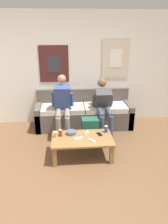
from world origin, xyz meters
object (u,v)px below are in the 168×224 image
at_px(ceramic_bowl, 71,132).
at_px(person_seated_adult, 63,104).
at_px(game_controller_near_right, 78,138).
at_px(couch, 84,114).
at_px(backpack, 90,130).
at_px(pillar_candle, 56,134).
at_px(cell_phone, 99,134).
at_px(game_controller_near_left, 92,141).
at_px(coffee_table, 82,141).
at_px(drink_can_red, 60,133).
at_px(person_seated_teen, 104,104).
at_px(game_controller_far_center, 87,133).
at_px(drink_can_blue, 106,129).

bearing_deg(ceramic_bowl, person_seated_adult, 101.07).
relative_size(person_seated_adult, game_controller_near_right, 8.73).
distance_m(couch, backpack, 0.71).
bearing_deg(person_seated_adult, backpack, -29.94).
xyz_separation_m(pillar_candle, cell_phone, (0.78, 0.03, -0.04)).
distance_m(game_controller_near_left, cell_phone, 0.29).
distance_m(coffee_table, drink_can_red, 0.41).
bearing_deg(person_seated_teen, coffee_table, -119.13).
height_order(game_controller_near_left, game_controller_near_right, same).
bearing_deg(person_seated_teen, couch, 138.58).
distance_m(couch, game_controller_far_center, 1.15).
bearing_deg(backpack, couch, 95.66).
xyz_separation_m(coffee_table, drink_can_red, (-0.38, 0.10, 0.12)).
distance_m(person_seated_adult, drink_can_blue, 1.12).
bearing_deg(ceramic_bowl, game_controller_near_right, -58.73).
distance_m(backpack, drink_can_red, 0.81).
bearing_deg(coffee_table, person_seated_teen, 60.87).
height_order(coffee_table, ceramic_bowl, ceramic_bowl).
bearing_deg(backpack, person_seated_adult, 150.06).
distance_m(couch, coffee_table, 1.32).
height_order(backpack, drink_can_red, drink_can_red).
relative_size(drink_can_blue, game_controller_far_center, 0.85).
bearing_deg(coffee_table, couch, 83.84).
distance_m(coffee_table, person_seated_teen, 1.15).
xyz_separation_m(game_controller_near_left, cell_phone, (0.17, 0.23, -0.01)).
bearing_deg(game_controller_near_left, backpack, 85.76).
height_order(drink_can_blue, game_controller_far_center, drink_can_blue).
relative_size(coffee_table, cell_phone, 7.19).
bearing_deg(coffee_table, drink_can_red, 165.56).
bearing_deg(coffee_table, drink_can_blue, 21.26).
bearing_deg(person_seated_teen, game_controller_far_center, -119.00).
bearing_deg(person_seated_adult, pillar_candle, -98.14).
distance_m(game_controller_near_left, game_controller_far_center, 0.31).
distance_m(ceramic_bowl, game_controller_near_left, 0.45).
relative_size(game_controller_near_left, game_controller_near_right, 0.92).
height_order(coffee_table, person_seated_teen, person_seated_teen).
bearing_deg(coffee_table, game_controller_far_center, 60.23).
xyz_separation_m(person_seated_teen, cell_phone, (-0.22, -0.87, -0.26)).
height_order(couch, drink_can_red, couch).
bearing_deg(cell_phone, game_controller_far_center, 163.38).
relative_size(couch, cell_phone, 14.62).
height_order(backpack, game_controller_near_right, backpack).
distance_m(ceramic_bowl, cell_phone, 0.51).
height_order(ceramic_bowl, pillar_candle, pillar_candle).
bearing_deg(cell_phone, coffee_table, -163.38).
height_order(person_seated_adult, pillar_candle, person_seated_adult).
xyz_separation_m(couch, game_controller_near_right, (-0.21, -1.35, 0.09)).
xyz_separation_m(pillar_candle, game_controller_near_right, (0.39, -0.11, -0.04)).
bearing_deg(couch, person_seated_teen, -41.42).
bearing_deg(drink_can_blue, ceramic_bowl, -177.76).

